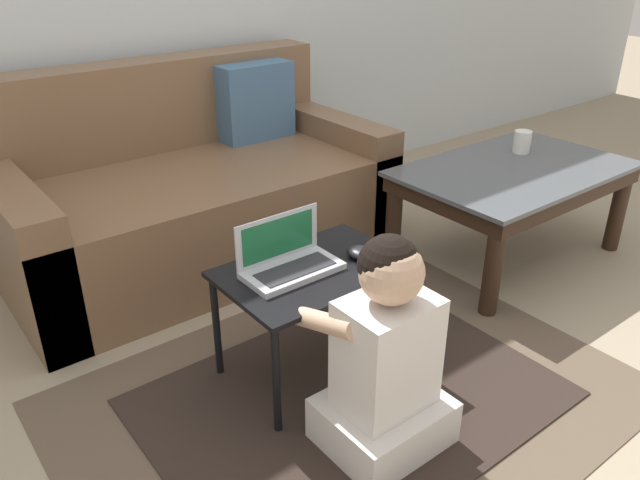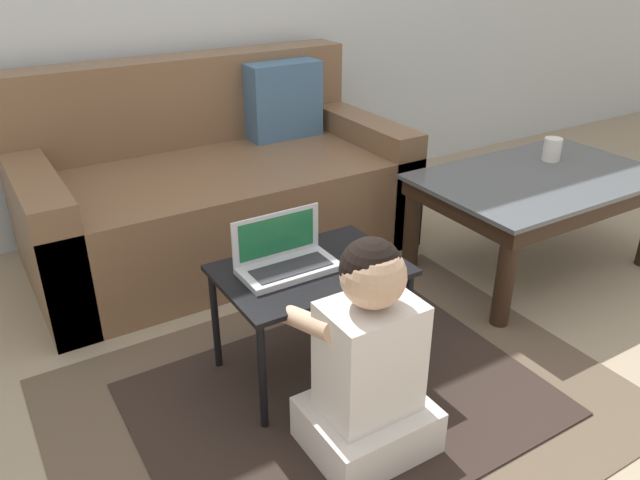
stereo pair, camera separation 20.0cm
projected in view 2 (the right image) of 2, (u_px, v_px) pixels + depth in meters
The scene contains 9 objects.
ground_plane at pixel (371, 383), 2.07m from camera, with size 16.00×16.00×0.00m, color gray.
area_rug at pixel (343, 400), 1.99m from camera, with size 1.73×1.29×0.01m.
couch at pixel (215, 188), 2.84m from camera, with size 1.65×0.89×0.83m.
coffee_table at pixel (538, 190), 2.64m from camera, with size 1.01×0.65×0.43m.
laptop_desk at pixel (311, 280), 1.98m from camera, with size 0.58×0.40×0.39m.
laptop at pixel (286, 260), 1.94m from camera, with size 0.30×0.16×0.17m.
computer_mouse at pixel (360, 255), 2.00m from camera, with size 0.08×0.10×0.04m.
person_seated at pixel (368, 363), 1.69m from camera, with size 0.34×0.41×0.67m.
cup_on_table at pixel (552, 149), 2.75m from camera, with size 0.08×0.08×0.10m.
Camera 2 is at (-1.00, -1.31, 1.35)m, focal length 35.00 mm.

